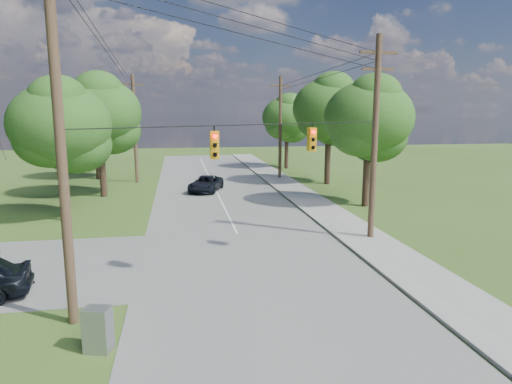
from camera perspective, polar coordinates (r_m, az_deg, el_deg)
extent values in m
plane|color=#3B571D|center=(15.75, -4.90, -15.32)|extent=(140.00, 140.00, 0.00)
cube|color=gray|center=(20.57, -0.50, -8.99)|extent=(10.00, 100.00, 0.03)
cube|color=#A19E96|center=(22.56, 16.70, -7.56)|extent=(2.60, 100.00, 0.12)
cylinder|color=brown|center=(15.00, -23.31, 6.42)|extent=(0.32, 0.32, 12.00)
cylinder|color=brown|center=(24.38, 14.62, 6.29)|extent=(0.32, 0.32, 10.50)
cube|color=brown|center=(24.50, 15.09, 16.48)|extent=(2.00, 0.12, 0.14)
cube|color=brown|center=(24.42, 15.00, 14.62)|extent=(1.70, 0.12, 0.14)
cylinder|color=brown|center=(45.33, 3.04, 7.94)|extent=(0.32, 0.32, 10.00)
cube|color=brown|center=(45.35, 3.09, 13.12)|extent=(2.00, 0.12, 0.14)
cylinder|color=brown|center=(44.38, -14.91, 7.56)|extent=(0.32, 0.32, 10.00)
cube|color=brown|center=(44.40, -15.15, 12.85)|extent=(2.00, 0.12, 0.14)
cylinder|color=black|center=(19.00, 0.35, 21.05)|extent=(13.52, 7.63, 1.53)
cylinder|color=black|center=(18.93, 0.35, 19.86)|extent=(13.52, 7.63, 1.53)
cylinder|color=black|center=(18.87, 0.35, 18.66)|extent=(13.52, 7.63, 1.53)
cylinder|color=black|center=(34.75, 7.25, 14.37)|extent=(0.03, 22.00, 0.53)
cylinder|color=black|center=(29.79, -17.51, 16.15)|extent=(0.43, 29.60, 2.03)
cylinder|color=black|center=(34.72, 7.24, 13.71)|extent=(0.03, 22.00, 0.53)
cylinder|color=black|center=(29.74, -17.47, 15.39)|extent=(0.43, 29.60, 2.03)
cylinder|color=black|center=(18.67, 0.33, 8.44)|extent=(13.52, 7.63, 0.04)
cube|color=#ECA40D|center=(17.29, -5.18, 5.85)|extent=(0.32, 0.22, 1.05)
sphere|color=#FF0C05|center=(17.13, -5.16, 6.98)|extent=(0.17, 0.17, 0.17)
cube|color=#ECA40D|center=(17.53, -5.25, 5.91)|extent=(0.32, 0.22, 1.05)
sphere|color=#FF0C05|center=(17.65, -5.30, 7.07)|extent=(0.17, 0.17, 0.17)
cube|color=#ECA40D|center=(20.69, 7.07, 6.52)|extent=(0.32, 0.22, 1.05)
sphere|color=#FF0C05|center=(20.54, 7.21, 7.47)|extent=(0.17, 0.17, 0.17)
cube|color=#ECA40D|center=(20.92, 6.88, 6.56)|extent=(0.32, 0.22, 1.05)
sphere|color=#FF0C05|center=(21.04, 6.79, 7.54)|extent=(0.17, 0.17, 0.17)
cylinder|color=#3C291E|center=(30.42, -22.68, -0.44)|extent=(0.45, 0.45, 3.15)
ellipsoid|color=#265118|center=(29.98, -23.25, 7.78)|extent=(6.00, 6.00, 4.92)
cylinder|color=#3C291E|center=(37.97, -18.60, 2.06)|extent=(0.50, 0.50, 3.50)
ellipsoid|color=#265118|center=(37.63, -19.02, 9.38)|extent=(6.40, 6.40, 5.25)
cylinder|color=#3C291E|center=(48.10, -19.18, 3.53)|extent=(0.48, 0.47, 3.32)
ellipsoid|color=#265118|center=(47.83, -19.50, 9.02)|extent=(6.00, 6.00, 4.92)
cylinder|color=#3C291E|center=(33.30, 13.57, 1.08)|extent=(0.48, 0.48, 3.32)
ellipsoid|color=#265118|center=(32.91, 13.91, 9.02)|extent=(6.20, 6.20, 5.08)
cylinder|color=#3C291E|center=(42.70, 8.92, 3.43)|extent=(0.52, 0.52, 3.67)
ellipsoid|color=#265118|center=(42.42, 9.11, 10.28)|extent=(6.60, 6.60, 5.41)
cylinder|color=#3C291E|center=(53.93, 3.83, 4.64)|extent=(0.45, 0.45, 3.15)
ellipsoid|color=#265118|center=(53.68, 3.88, 9.28)|extent=(5.80, 5.80, 4.76)
imported|color=black|center=(38.52, -6.30, 1.03)|extent=(3.55, 5.12, 1.30)
cube|color=gray|center=(14.19, -19.16, -15.95)|extent=(0.85, 0.71, 1.31)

